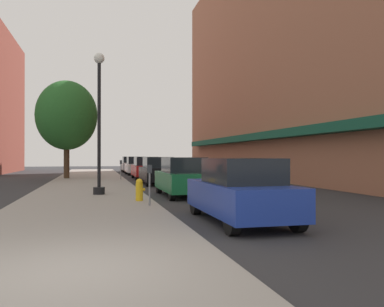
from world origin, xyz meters
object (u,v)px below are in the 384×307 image
at_px(car_black, 158,171).
at_px(car_white, 136,166).
at_px(tree_near, 67,116).
at_px(parking_meter_near, 150,180).
at_px(car_blue, 240,191).
at_px(car_green, 183,177).
at_px(fire_hydrant, 139,190).
at_px(car_red, 146,168).
at_px(car_silver, 130,164).
at_px(lamppost, 99,120).
at_px(parking_meter_far, 121,167).

distance_m(car_black, car_white, 12.92).
bearing_deg(car_white, tree_near, -128.19).
height_order(parking_meter_near, car_blue, car_blue).
bearing_deg(car_green, fire_hydrant, -130.98).
xyz_separation_m(car_blue, car_red, (0.00, 19.94, 0.00)).
bearing_deg(car_white, car_red, -87.73).
height_order(car_blue, car_red, same).
height_order(car_white, car_silver, same).
distance_m(lamppost, car_red, 13.31).
bearing_deg(car_green, car_blue, -89.40).
height_order(tree_near, car_red, tree_near).
relative_size(lamppost, car_black, 1.37).
height_order(lamppost, parking_meter_far, lamppost).
relative_size(tree_near, car_silver, 1.64).
xyz_separation_m(car_green, car_white, (0.00, 20.10, 0.00)).
relative_size(parking_meter_far, car_white, 0.30).
xyz_separation_m(fire_hydrant, car_silver, (2.12, 28.91, 0.29)).
bearing_deg(car_silver, car_black, -91.55).
bearing_deg(car_blue, tree_near, 106.74).
bearing_deg(car_silver, car_green, -91.55).
xyz_separation_m(lamppost, parking_meter_near, (1.55, -4.26, -2.25)).
height_order(lamppost, car_white, lamppost).
height_order(fire_hydrant, parking_meter_near, parking_meter_near).
height_order(parking_meter_far, tree_near, tree_near).
xyz_separation_m(fire_hydrant, car_red, (2.12, 15.42, 0.29)).
bearing_deg(car_blue, lamppost, 116.74).
bearing_deg(lamppost, car_black, 62.68).
distance_m(lamppost, car_blue, 8.46).
relative_size(car_blue, car_white, 1.00).
relative_size(lamppost, parking_meter_near, 4.50).
relative_size(lamppost, parking_meter_far, 4.50).
relative_size(lamppost, car_blue, 1.37).
bearing_deg(parking_meter_near, car_silver, 86.33).
relative_size(parking_meter_far, car_silver, 0.30).
bearing_deg(tree_near, car_silver, 66.55).
bearing_deg(car_blue, parking_meter_near, 123.70).
height_order(parking_meter_far, car_green, car_green).
relative_size(tree_near, car_green, 1.64).
xyz_separation_m(car_blue, car_silver, (0.00, 33.43, 0.00)).
height_order(tree_near, car_silver, tree_near).
bearing_deg(car_green, car_white, 90.60).
bearing_deg(parking_meter_far, car_silver, 82.90).
distance_m(parking_meter_far, car_red, 2.92).
xyz_separation_m(fire_hydrant, tree_near, (-3.54, 15.85, 4.13)).
height_order(car_green, car_red, same).
relative_size(tree_near, car_white, 1.64).
bearing_deg(parking_meter_far, car_red, 48.05).
bearing_deg(tree_near, car_black, -47.97).
bearing_deg(lamppost, car_blue, -64.46).
bearing_deg(lamppost, parking_meter_near, -70.03).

